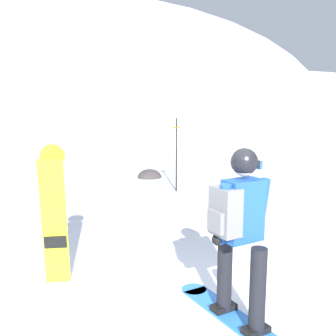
{
  "coord_description": "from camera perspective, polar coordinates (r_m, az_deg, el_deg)",
  "views": [
    {
      "loc": [
        -0.68,
        -3.62,
        2.21
      ],
      "look_at": [
        0.2,
        3.0,
        1.0
      ],
      "focal_mm": 44.91,
      "sensor_mm": 36.0,
      "label": 1
    }
  ],
  "objects": [
    {
      "name": "spare_snowboard",
      "position": [
        4.93,
        -15.18,
        -6.29
      ],
      "size": [
        0.28,
        0.26,
        1.65
      ],
      "color": "yellow",
      "rests_on": "ground"
    },
    {
      "name": "snowboarder_main",
      "position": [
        4.0,
        9.65,
        -8.71
      ],
      "size": [
        0.89,
        1.72,
        1.71
      ],
      "color": "blue",
      "rests_on": "ground"
    },
    {
      "name": "ridge_peak_far",
      "position": [
        46.29,
        14.96,
        7.19
      ],
      "size": [
        31.43,
        28.28,
        8.73
      ],
      "color": "silver",
      "rests_on": "ground"
    },
    {
      "name": "ground_plane",
      "position": [
        4.29,
        2.83,
        -20.72
      ],
      "size": [
        300.0,
        300.0,
        0.0
      ],
      "primitive_type": "plane",
      "color": "white"
    },
    {
      "name": "rock_small",
      "position": [
        11.02,
        -2.52,
        -1.31
      ],
      "size": [
        0.64,
        0.54,
        0.45
      ],
      "color": "#383333",
      "rests_on": "ground"
    },
    {
      "name": "ridge_peak_main",
      "position": [
        33.19,
        -12.56,
        6.21
      ],
      "size": [
        37.68,
        33.91,
        17.59
      ],
      "color": "silver",
      "rests_on": "ground"
    },
    {
      "name": "piste_marker_near",
      "position": [
        9.34,
        1.16,
        2.68
      ],
      "size": [
        0.2,
        0.2,
        1.7
      ],
      "color": "black",
      "rests_on": "ground"
    }
  ]
}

